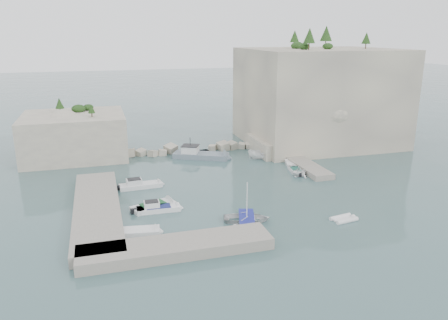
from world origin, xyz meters
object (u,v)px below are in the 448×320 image
object	(u,v)px
motorboat_c	(153,209)
motorboat_d	(159,211)
inflatable_dinghy	(344,220)
tender_east_d	(263,159)
tender_east_b	(296,173)
tender_east_c	(291,166)
rowboat	(247,221)
motorboat_e	(140,234)
tender_east_a	(299,176)
motorboat_a	(141,187)
work_boat	(201,158)

from	to	relation	value
motorboat_c	motorboat_d	world-z (taller)	motorboat_d
inflatable_dinghy	tender_east_d	bearing A→B (deg)	79.65
tender_east_b	tender_east_d	distance (m)	8.39
inflatable_dinghy	tender_east_c	world-z (taller)	tender_east_c
rowboat	tender_east_c	xyz separation A→B (m)	(13.30, 17.48, 0.00)
motorboat_e	tender_east_a	bearing A→B (deg)	35.90
rowboat	motorboat_a	bearing A→B (deg)	51.67
inflatable_dinghy	tender_east_c	distance (m)	20.43
motorboat_e	rowboat	world-z (taller)	rowboat
motorboat_a	inflatable_dinghy	world-z (taller)	motorboat_a
motorboat_d	tender_east_b	size ratio (longest dim) A/B	1.29
motorboat_a	inflatable_dinghy	size ratio (longest dim) A/B	2.03
rowboat	tender_east_a	size ratio (longest dim) A/B	1.61
motorboat_c	inflatable_dinghy	distance (m)	21.60
tender_east_c	work_boat	world-z (taller)	work_boat
motorboat_d	motorboat_a	bearing A→B (deg)	98.83
tender_east_a	tender_east_b	distance (m)	1.44
motorboat_c	tender_east_c	bearing A→B (deg)	4.42
motorboat_d	work_boat	xyz separation A→B (m)	(9.82, 20.20, 0.00)
rowboat	tender_east_b	size ratio (longest dim) A/B	1.18
motorboat_c	tender_east_a	xyz separation A→B (m)	(21.70, 6.30, 0.00)
rowboat	work_boat	xyz separation A→B (m)	(1.02, 25.72, 0.00)
motorboat_c	work_boat	distance (m)	21.83
tender_east_b	tender_east_d	xyz separation A→B (m)	(-2.08, 8.13, 0.00)
inflatable_dinghy	tender_east_b	bearing A→B (deg)	72.44
work_boat	motorboat_e	bearing A→B (deg)	-89.96
motorboat_c	tender_east_c	size ratio (longest dim) A/B	1.25
tender_east_c	tender_east_d	bearing A→B (deg)	45.89
motorboat_e	inflatable_dinghy	world-z (taller)	motorboat_e
motorboat_d	motorboat_e	xyz separation A→B (m)	(-2.68, -5.40, 0.00)
inflatable_dinghy	work_boat	world-z (taller)	work_boat
tender_east_b	tender_east_c	bearing A→B (deg)	-4.33
motorboat_a	tender_east_b	bearing A→B (deg)	-3.65
rowboat	work_boat	size ratio (longest dim) A/B	0.51
motorboat_c	tender_east_a	distance (m)	22.59
tender_east_c	tender_east_b	bearing A→B (deg)	-177.13
inflatable_dinghy	motorboat_d	bearing A→B (deg)	146.75
tender_east_a	work_boat	xyz separation A→B (m)	(-11.41, 12.95, 0.00)
inflatable_dinghy	tender_east_a	size ratio (longest dim) A/B	0.97
inflatable_dinghy	tender_east_b	distance (m)	17.07
inflatable_dinghy	motorboat_e	bearing A→B (deg)	162.69
tender_east_b	tender_east_d	size ratio (longest dim) A/B	0.88
inflatable_dinghy	tender_east_c	size ratio (longest dim) A/B	0.67
tender_east_a	tender_east_b	size ratio (longest dim) A/B	0.73
motorboat_e	tender_east_b	bearing A→B (deg)	38.38
work_boat	tender_east_b	bearing A→B (deg)	-18.90
tender_east_a	tender_east_c	bearing A→B (deg)	-22.83
motorboat_c	work_boat	size ratio (longest dim) A/B	0.57
tender_east_c	tender_east_d	distance (m)	5.61
inflatable_dinghy	tender_east_a	xyz separation A→B (m)	(2.15, 15.49, 0.00)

